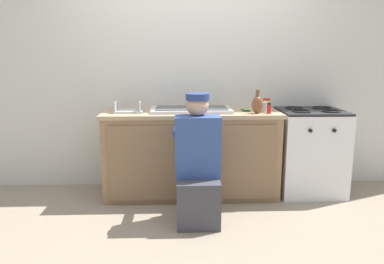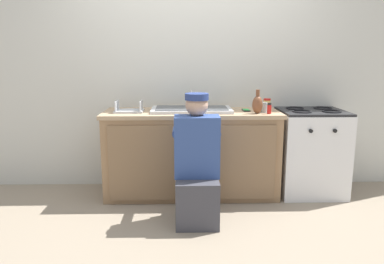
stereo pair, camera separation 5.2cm
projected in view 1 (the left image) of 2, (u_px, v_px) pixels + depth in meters
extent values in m
plane|color=gray|center=(192.00, 204.00, 3.64)|extent=(12.00, 12.00, 0.00)
cube|color=silver|center=(190.00, 71.00, 4.02)|extent=(6.00, 0.10, 2.50)
cube|color=#997551|center=(191.00, 155.00, 3.85)|extent=(1.72, 0.60, 0.83)
cube|color=#866747|center=(149.00, 164.00, 3.53)|extent=(0.76, 0.02, 0.73)
cube|color=#866747|center=(236.00, 163.00, 3.56)|extent=(0.76, 0.02, 0.73)
cube|color=tan|center=(191.00, 113.00, 3.76)|extent=(1.76, 0.62, 0.04)
cube|color=silver|center=(191.00, 110.00, 3.75)|extent=(0.80, 0.44, 0.03)
cube|color=#4C4F51|center=(172.00, 108.00, 3.74)|extent=(0.33, 0.35, 0.01)
cube|color=#4C4F51|center=(210.00, 108.00, 3.76)|extent=(0.33, 0.35, 0.01)
cylinder|color=#B7BABF|center=(191.00, 100.00, 3.93)|extent=(0.02, 0.02, 0.18)
cylinder|color=#B7BABF|center=(191.00, 92.00, 3.83)|extent=(0.02, 0.16, 0.02)
cube|color=white|center=(309.00, 153.00, 3.89)|extent=(0.65, 0.60, 0.85)
cube|color=#262628|center=(312.00, 111.00, 3.81)|extent=(0.64, 0.59, 0.02)
torus|color=black|center=(301.00, 111.00, 3.68)|extent=(0.19, 0.19, 0.02)
torus|color=black|center=(331.00, 111.00, 3.69)|extent=(0.19, 0.19, 0.02)
torus|color=black|center=(294.00, 108.00, 3.91)|extent=(0.19, 0.19, 0.02)
torus|color=black|center=(322.00, 108.00, 3.92)|extent=(0.19, 0.19, 0.02)
cylinder|color=black|center=(310.00, 131.00, 3.52)|extent=(0.04, 0.02, 0.04)
cylinder|color=black|center=(334.00, 130.00, 3.53)|extent=(0.04, 0.02, 0.04)
cube|color=#3F3F47|center=(198.00, 200.00, 3.20)|extent=(0.36, 0.40, 0.40)
cube|color=#334C8C|center=(198.00, 146.00, 3.17)|extent=(0.38, 0.22, 0.52)
sphere|color=tan|center=(197.00, 105.00, 3.14)|extent=(0.19, 0.19, 0.19)
cylinder|color=navy|center=(198.00, 97.00, 3.12)|extent=(0.20, 0.20, 0.06)
cube|color=navy|center=(197.00, 98.00, 3.21)|extent=(0.13, 0.09, 0.02)
cylinder|color=#334C8C|center=(177.00, 131.00, 3.34)|extent=(0.08, 0.30, 0.08)
cylinder|color=#334C8C|center=(215.00, 131.00, 3.35)|extent=(0.08, 0.30, 0.08)
cylinder|color=#ADC6CC|center=(264.00, 107.00, 3.67)|extent=(0.06, 0.06, 0.10)
cylinder|color=#DBB760|center=(266.00, 106.00, 3.75)|extent=(0.07, 0.07, 0.11)
cylinder|color=#B21E19|center=(267.00, 99.00, 3.74)|extent=(0.07, 0.07, 0.02)
ellipsoid|color=brown|center=(257.00, 105.00, 3.60)|extent=(0.10, 0.10, 0.17)
cylinder|color=brown|center=(258.00, 93.00, 3.58)|extent=(0.04, 0.04, 0.06)
cube|color=black|center=(246.00, 110.00, 3.80)|extent=(0.07, 0.14, 0.01)
cube|color=green|center=(246.00, 109.00, 3.80)|extent=(0.06, 0.12, 0.00)
cylinder|color=red|center=(269.00, 109.00, 3.59)|extent=(0.04, 0.04, 0.08)
cylinder|color=black|center=(269.00, 104.00, 3.58)|extent=(0.04, 0.04, 0.02)
cube|color=#B2B7BC|center=(129.00, 111.00, 3.69)|extent=(0.28, 0.22, 0.02)
cube|color=#B2B7BC|center=(116.00, 106.00, 3.68)|extent=(0.01, 0.21, 0.10)
cube|color=#B2B7BC|center=(141.00, 106.00, 3.69)|extent=(0.01, 0.21, 0.10)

